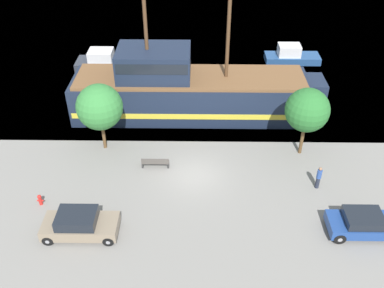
# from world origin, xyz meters

# --- Properties ---
(ground_plane) EXTENTS (160.00, 160.00, 0.00)m
(ground_plane) POSITION_xyz_m (0.00, 0.00, 0.00)
(ground_plane) COLOR gray
(pirate_ship) EXTENTS (20.33, 4.84, 10.61)m
(pirate_ship) POSITION_xyz_m (-0.69, 8.17, 2.13)
(pirate_ship) COLOR #192338
(pirate_ship) RESTS_ON water_surface
(moored_boat_dockside) EXTENTS (5.91, 2.54, 1.91)m
(moored_boat_dockside) POSITION_xyz_m (-9.12, 16.63, 0.70)
(moored_boat_dockside) COLOR #2D333D
(moored_boat_dockside) RESTS_ON water_surface
(moored_boat_outer) EXTENTS (5.54, 2.16, 1.82)m
(moored_boat_outer) POSITION_xyz_m (9.78, 18.44, 0.66)
(moored_boat_outer) COLOR navy
(moored_boat_outer) RESTS_ON water_surface
(parked_car_curb_front) EXTENTS (4.16, 1.97, 1.41)m
(parked_car_curb_front) POSITION_xyz_m (9.87, -5.09, 0.72)
(parked_car_curb_front) COLOR navy
(parked_car_curb_front) RESTS_ON ground_plane
(parked_car_curb_mid) EXTENTS (4.35, 1.98, 1.57)m
(parked_car_curb_mid) POSITION_xyz_m (-6.63, -5.42, 0.76)
(parked_car_curb_mid) COLOR #7F705B
(parked_car_curb_mid) RESTS_ON ground_plane
(fire_hydrant) EXTENTS (0.42, 0.25, 0.76)m
(fire_hydrant) POSITION_xyz_m (-9.74, -3.01, 0.41)
(fire_hydrant) COLOR red
(fire_hydrant) RESTS_ON ground_plane
(bench_promenade_east) EXTENTS (1.93, 0.45, 0.85)m
(bench_promenade_east) POSITION_xyz_m (-2.77, 0.79, 0.45)
(bench_promenade_east) COLOR #4C4742
(bench_promenade_east) RESTS_ON ground_plane
(pedestrian_walking_near) EXTENTS (0.32, 0.32, 1.68)m
(pedestrian_walking_near) POSITION_xyz_m (8.13, -1.16, 0.85)
(pedestrian_walking_near) COLOR #232838
(pedestrian_walking_near) RESTS_ON ground_plane
(tree_row_east) EXTENTS (3.31, 3.31, 5.17)m
(tree_row_east) POSITION_xyz_m (-6.75, 3.16, 3.51)
(tree_row_east) COLOR brown
(tree_row_east) RESTS_ON ground_plane
(tree_row_mideast) EXTENTS (3.09, 3.09, 5.21)m
(tree_row_mideast) POSITION_xyz_m (7.73, 2.70, 3.65)
(tree_row_mideast) COLOR brown
(tree_row_mideast) RESTS_ON ground_plane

